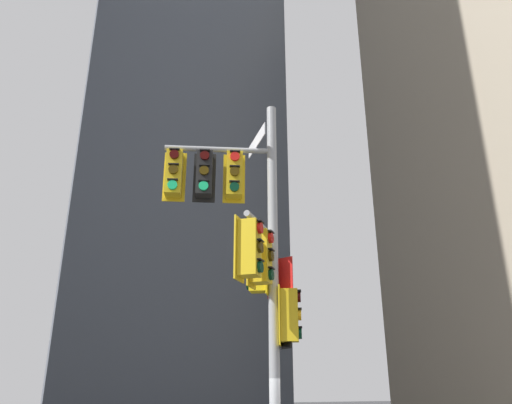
# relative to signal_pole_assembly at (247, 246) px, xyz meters

# --- Properties ---
(building_mid_block) EXTENTS (13.25, 13.25, 39.18)m
(building_mid_block) POSITION_rel_signal_pole_assembly_xyz_m (3.39, 24.81, 14.59)
(building_mid_block) COLOR #4C5460
(building_mid_block) RESTS_ON ground
(signal_pole_assembly) EXTENTS (2.78, 2.28, 8.31)m
(signal_pole_assembly) POSITION_rel_signal_pole_assembly_xyz_m (0.00, 0.00, 0.00)
(signal_pole_assembly) COLOR #9EA0A3
(signal_pole_assembly) RESTS_ON ground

